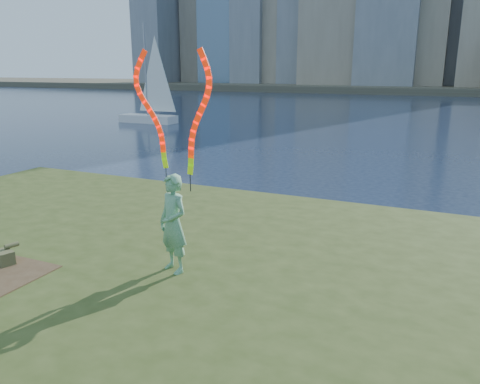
% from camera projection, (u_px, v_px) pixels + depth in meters
% --- Properties ---
extents(ground, '(320.00, 320.00, 0.00)m').
position_uv_depth(ground, '(147.00, 276.00, 9.98)').
color(ground, '#18253D').
rests_on(ground, ground).
extents(grassy_knoll, '(20.00, 18.00, 0.80)m').
position_uv_depth(grassy_knoll, '(66.00, 311.00, 7.88)').
color(grassy_knoll, '#364518').
rests_on(grassy_knoll, ground).
extents(far_shore, '(320.00, 40.00, 1.20)m').
position_uv_depth(far_shore, '(426.00, 88.00, 93.47)').
color(far_shore, '#494436').
rests_on(far_shore, ground).
extents(woman_with_ribbons, '(1.95, 0.83, 4.13)m').
position_uv_depth(woman_with_ribbons, '(174.00, 195.00, 8.02)').
color(woman_with_ribbons, '#127633').
rests_on(woman_with_ribbons, grassy_knoll).
extents(canvas_bag, '(0.43, 0.49, 0.36)m').
position_uv_depth(canvas_bag, '(5.00, 257.00, 8.59)').
color(canvas_bag, brown).
rests_on(canvas_bag, grassy_knoll).
extents(sailboat, '(5.15, 1.61, 7.80)m').
position_uv_depth(sailboat, '(150.00, 106.00, 37.84)').
color(sailboat, white).
rests_on(sailboat, ground).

